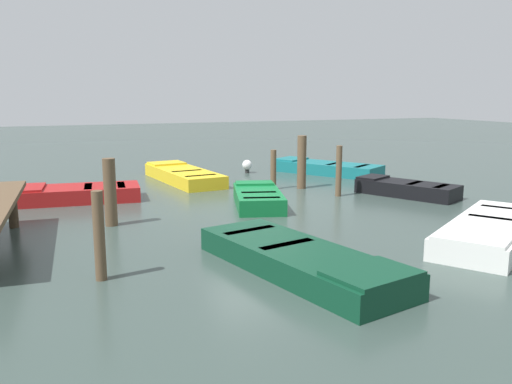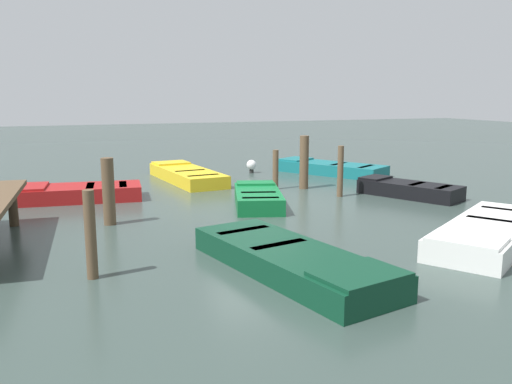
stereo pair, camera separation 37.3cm
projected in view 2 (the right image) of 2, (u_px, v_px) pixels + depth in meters
name	position (u px, v px, depth m)	size (l,w,h in m)	color
ground_plane	(256.00, 205.00, 13.78)	(80.00, 80.00, 0.00)	#33423D
rowboat_white	(489.00, 232.00, 10.26)	(3.39, 4.25, 0.46)	silver
rowboat_dark_green	(291.00, 260.00, 8.53)	(4.26, 2.20, 0.46)	#0C3823
rowboat_red	(81.00, 192.00, 14.39)	(1.69, 3.28, 0.46)	maroon
rowboat_teal	(330.00, 168.00, 19.16)	(4.07, 3.17, 0.46)	#14666B
rowboat_green	(258.00, 198.00, 13.68)	(2.85, 1.86, 0.46)	#0F602D
rowboat_yellow	(187.00, 175.00, 17.60)	(4.29, 1.79, 0.46)	gold
rowboat_black	(409.00, 189.00, 14.90)	(2.98, 2.18, 0.46)	black
mooring_piling_near_left	(90.00, 235.00, 8.18)	(0.17, 0.17, 1.41)	brown
mooring_piling_center	(109.00, 192.00, 11.61)	(0.27, 0.27, 1.49)	brown
mooring_piling_mid_right	(304.00, 162.00, 16.08)	(0.28, 0.28, 1.62)	brown
mooring_piling_near_right	(340.00, 171.00, 14.82)	(0.17, 0.17, 1.44)	brown
mooring_piling_mid_left	(276.00, 170.00, 15.99)	(0.17, 0.17, 1.20)	brown
marker_buoy	(251.00, 165.00, 19.39)	(0.36, 0.36, 0.48)	#262626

